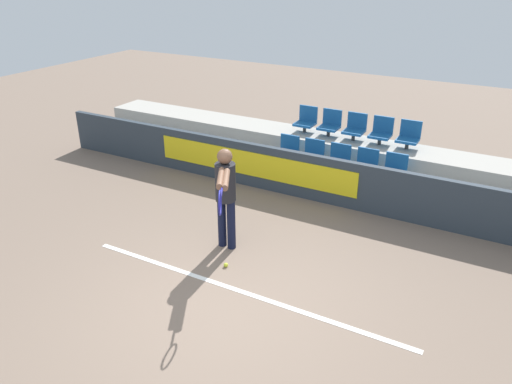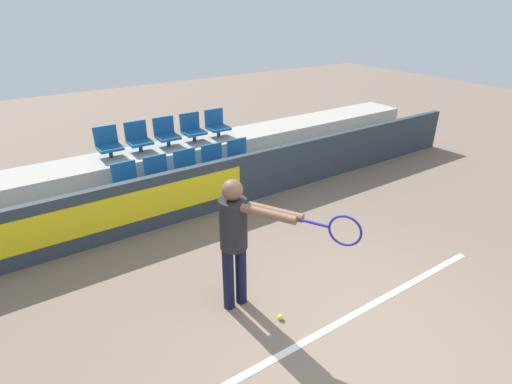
% 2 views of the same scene
% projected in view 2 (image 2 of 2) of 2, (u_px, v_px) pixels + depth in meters
% --- Properties ---
extents(ground_plane, '(30.00, 30.00, 0.00)m').
position_uv_depth(ground_plane, '(357.00, 345.00, 4.20)').
color(ground_plane, '#7A6656').
extents(court_baseline, '(4.94, 0.08, 0.01)m').
position_uv_depth(court_baseline, '(335.00, 325.00, 4.45)').
color(court_baseline, white).
rests_on(court_baseline, ground).
extents(barrier_wall, '(12.43, 0.14, 0.89)m').
position_uv_depth(barrier_wall, '(203.00, 190.00, 6.60)').
color(barrier_wall, '#2D3842').
rests_on(barrier_wall, ground).
extents(bleacher_tier_front, '(12.03, 0.89, 0.38)m').
position_uv_depth(bleacher_tier_front, '(192.00, 191.00, 7.12)').
color(bleacher_tier_front, '#ADA89E').
rests_on(bleacher_tier_front, ground).
extents(bleacher_tier_middle, '(12.03, 0.89, 0.77)m').
position_uv_depth(bleacher_tier_middle, '(172.00, 166.00, 7.71)').
color(bleacher_tier_middle, '#ADA89E').
rests_on(bleacher_tier_middle, ground).
extents(stadium_chair_0, '(0.40, 0.39, 0.53)m').
position_uv_depth(stadium_chair_0, '(127.00, 180.00, 6.48)').
color(stadium_chair_0, '#333333').
rests_on(stadium_chair_0, bleacher_tier_front).
extents(stadium_chair_1, '(0.40, 0.39, 0.53)m').
position_uv_depth(stadium_chair_1, '(158.00, 173.00, 6.75)').
color(stadium_chair_1, '#333333').
rests_on(stadium_chair_1, bleacher_tier_front).
extents(stadium_chair_2, '(0.40, 0.39, 0.53)m').
position_uv_depth(stadium_chair_2, '(188.00, 167.00, 7.02)').
color(stadium_chair_2, '#333333').
rests_on(stadium_chair_2, bleacher_tier_front).
extents(stadium_chair_3, '(0.40, 0.39, 0.53)m').
position_uv_depth(stadium_chair_3, '(215.00, 161.00, 7.28)').
color(stadium_chair_3, '#333333').
rests_on(stadium_chair_3, bleacher_tier_front).
extents(stadium_chair_4, '(0.40, 0.39, 0.53)m').
position_uv_depth(stadium_chair_4, '(240.00, 155.00, 7.55)').
color(stadium_chair_4, '#333333').
rests_on(stadium_chair_4, bleacher_tier_front).
extents(stadium_chair_5, '(0.40, 0.39, 0.53)m').
position_uv_depth(stadium_chair_5, '(108.00, 143.00, 6.98)').
color(stadium_chair_5, '#333333').
rests_on(stadium_chair_5, bleacher_tier_middle).
extents(stadium_chair_6, '(0.40, 0.39, 0.53)m').
position_uv_depth(stadium_chair_6, '(138.00, 138.00, 7.25)').
color(stadium_chair_6, '#333333').
rests_on(stadium_chair_6, bleacher_tier_middle).
extents(stadium_chair_7, '(0.40, 0.39, 0.53)m').
position_uv_depth(stadium_chair_7, '(166.00, 133.00, 7.52)').
color(stadium_chair_7, '#333333').
rests_on(stadium_chair_7, bleacher_tier_middle).
extents(stadium_chair_8, '(0.40, 0.39, 0.53)m').
position_uv_depth(stadium_chair_8, '(192.00, 128.00, 7.79)').
color(stadium_chair_8, '#333333').
rests_on(stadium_chair_8, bleacher_tier_middle).
extents(stadium_chair_9, '(0.40, 0.39, 0.53)m').
position_uv_depth(stadium_chair_9, '(217.00, 124.00, 8.05)').
color(stadium_chair_9, '#333333').
rests_on(stadium_chair_9, bleacher_tier_middle).
extents(tennis_player, '(0.83, 1.35, 1.62)m').
position_uv_depth(tennis_player, '(239.00, 234.00, 4.31)').
color(tennis_player, black).
rests_on(tennis_player, ground).
extents(tennis_ball, '(0.07, 0.07, 0.07)m').
position_uv_depth(tennis_ball, '(280.00, 317.00, 4.52)').
color(tennis_ball, '#CCDB33').
rests_on(tennis_ball, ground).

